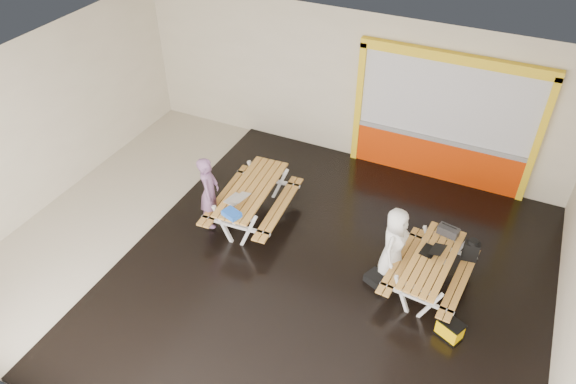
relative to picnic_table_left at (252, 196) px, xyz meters
The scene contains 14 objects.
room 1.64m from the picnic_table_left, 49.11° to the right, with size 10.02×8.02×3.52m.
deck 2.32m from the picnic_table_left, 24.12° to the right, with size 7.50×7.98×0.05m, color black.
kiosk 4.32m from the picnic_table_left, 45.25° to the left, with size 3.88×0.16×3.00m.
picnic_table_left is the anchor object (origin of this frame).
picnic_table_right 3.68m from the picnic_table_left, ahead, with size 1.42×1.97×0.75m.
person_left 0.87m from the picnic_table_left, 141.93° to the right, with size 0.56×0.37×1.55m, color slate.
person_right 2.99m from the picnic_table_left, ahead, with size 0.71×0.46×1.45m, color white.
laptop_left 0.55m from the picnic_table_left, 97.35° to the right, with size 0.47×0.44×0.17m.
laptop_right 3.62m from the picnic_table_left, ahead, with size 0.42×0.38×0.16m.
blue_pouch 0.94m from the picnic_table_left, 85.91° to the right, with size 0.33×0.23×0.10m, color blue.
toolbox 3.79m from the picnic_table_left, ahead, with size 0.40×0.26×0.21m.
backpack 4.23m from the picnic_table_left, ahead, with size 0.28×0.20×0.44m.
dark_case 2.96m from the picnic_table_left, 12.38° to the right, with size 0.42×0.31×0.16m, color black.
fluke_bag 4.44m from the picnic_table_left, 16.39° to the right, with size 0.48×0.41×0.35m.
Camera 1 is at (3.39, -6.31, 7.24)m, focal length 33.34 mm.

